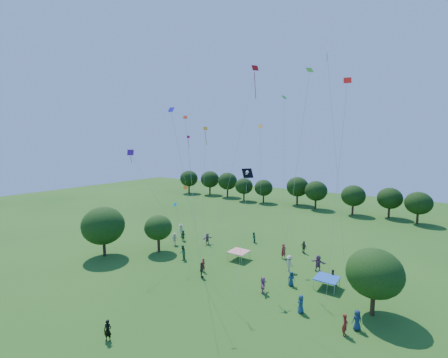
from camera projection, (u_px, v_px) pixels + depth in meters
near_tree_west at (103, 226)px, 38.30m from camera, size 5.35×5.35×6.46m
near_tree_north at (158, 228)px, 40.01m from camera, size 3.69×3.69×4.98m
near_tree_east at (374, 273)px, 25.04m from camera, size 4.57×4.57×5.76m
treeline at (326, 191)px, 65.26m from camera, size 88.01×8.77×6.77m
tent_red_stripe at (239, 252)px, 37.47m from camera, size 2.20×2.20×1.10m
tent_blue at (327, 278)px, 30.05m from camera, size 2.20×2.20×1.10m
man_in_black at (108, 331)px, 22.03m from camera, size 0.71×0.63×1.61m
crowd_person_0 at (357, 320)px, 23.32m from camera, size 0.87×0.87×1.62m
crowd_person_1 at (203, 265)px, 33.95m from camera, size 0.64×0.48×1.54m
crowd_person_2 at (254, 237)px, 43.95m from camera, size 0.58×0.84×1.54m
crowd_person_3 at (175, 239)px, 42.90m from camera, size 1.08×1.24×1.76m
crowd_person_4 at (304, 247)px, 39.65m from camera, size 1.07×0.86×1.67m
crowd_person_5 at (207, 239)px, 43.30m from camera, size 1.13×1.59×1.61m
crowd_person_6 at (291, 279)px, 30.55m from camera, size 0.83×0.82×1.53m
crowd_person_7 at (345, 325)px, 22.66m from camera, size 0.43×0.65×1.70m
crowd_person_8 at (183, 253)px, 37.42m from camera, size 0.89×1.05×1.87m
crowd_person_9 at (181, 230)px, 47.17m from camera, size 0.80×1.34×1.92m
crowd_person_10 at (202, 270)px, 32.47m from camera, size 1.02×1.02×1.69m
crowd_person_11 at (263, 285)px, 29.08m from camera, size 1.00×1.61×1.62m
crowd_person_12 at (301, 304)px, 25.68m from camera, size 0.46×0.81×1.62m
crowd_person_13 at (284, 251)px, 37.83m from camera, size 0.78×0.84×1.90m
crowd_person_14 at (183, 235)px, 44.77m from camera, size 0.83×0.49×1.64m
crowd_person_15 at (289, 263)px, 33.98m from camera, size 1.35×1.05×1.89m
crowd_person_16 at (333, 277)px, 30.94m from camera, size 0.66×1.00×1.56m
crowd_person_17 at (318, 263)px, 34.08m from camera, size 1.81×0.71×1.91m
pirate_kite at (247, 175)px, 30.22m from camera, size 2.35×5.43×10.67m
red_high_kite at (248, 102)px, 33.83m from camera, size 1.73×7.55×22.13m
small_kite_0 at (190, 158)px, 47.47m from camera, size 2.78×1.74×14.46m
small_kite_1 at (187, 192)px, 47.91m from camera, size 3.05×0.98×6.43m
small_kite_2 at (204, 168)px, 30.41m from camera, size 1.64×1.20×14.85m
small_kite_3 at (300, 139)px, 23.16m from camera, size 2.23×0.60×18.86m
small_kite_4 at (180, 157)px, 27.85m from camera, size 1.06×5.26×16.36m
small_kite_5 at (139, 168)px, 35.05m from camera, size 3.85×5.66×12.50m
small_kite_6 at (333, 116)px, 23.38m from camera, size 2.45×1.81×20.64m
small_kite_7 at (178, 215)px, 35.59m from camera, size 0.95×3.14×6.31m
small_kite_8 at (340, 154)px, 19.96m from camera, size 1.18×0.41×17.45m
small_kite_9 at (191, 172)px, 29.29m from camera, size 1.00×3.09×15.78m
small_kite_10 at (261, 155)px, 38.39m from camera, size 1.38×1.68×15.61m
small_kite_11 at (284, 143)px, 32.56m from camera, size 0.50×1.55×18.27m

